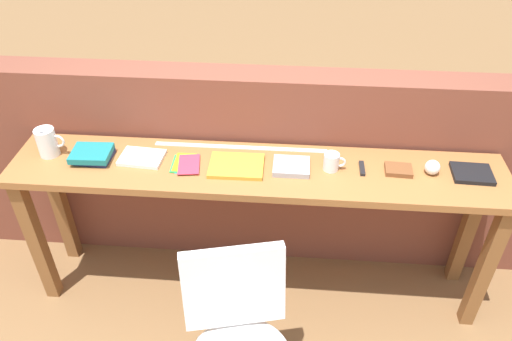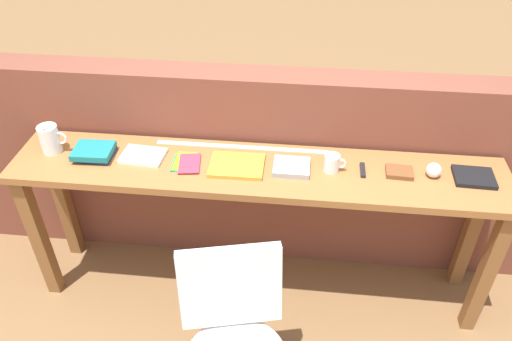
{
  "view_description": "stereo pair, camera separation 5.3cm",
  "coord_description": "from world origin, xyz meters",
  "px_view_note": "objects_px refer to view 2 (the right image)",
  "views": [
    {
      "loc": [
        0.16,
        -1.68,
        2.37
      ],
      "look_at": [
        0.0,
        0.25,
        0.9
      ],
      "focal_mm": 35.0,
      "sensor_mm": 36.0,
      "label": 1
    },
    {
      "loc": [
        0.21,
        -1.68,
        2.37
      ],
      "look_at": [
        0.0,
        0.25,
        0.9
      ],
      "focal_mm": 35.0,
      "sensor_mm": 36.0,
      "label": 2
    }
  ],
  "objects_px": {
    "chair_white_moulded": "(234,334)",
    "magazine_cycling": "(143,156)",
    "mug": "(332,163)",
    "leather_journal_brown": "(399,172)",
    "book_open_centre": "(237,166)",
    "pitcher_white": "(50,139)",
    "book_repair_rightmost": "(474,177)",
    "book_stack_leftmost": "(94,152)",
    "pamphlet_pile_colourful": "(187,162)",
    "multitool_folded": "(363,170)",
    "sports_ball_small": "(434,170)"
  },
  "relations": [
    {
      "from": "chair_white_moulded",
      "to": "magazine_cycling",
      "type": "height_order",
      "value": "magazine_cycling"
    },
    {
      "from": "mug",
      "to": "leather_journal_brown",
      "type": "relative_size",
      "value": 0.85
    },
    {
      "from": "magazine_cycling",
      "to": "book_open_centre",
      "type": "relative_size",
      "value": 0.8
    },
    {
      "from": "pitcher_white",
      "to": "book_repair_rightmost",
      "type": "xyz_separation_m",
      "value": [
        2.12,
        -0.01,
        -0.07
      ]
    },
    {
      "from": "magazine_cycling",
      "to": "mug",
      "type": "bearing_deg",
      "value": 4.06
    },
    {
      "from": "chair_white_moulded",
      "to": "book_stack_leftmost",
      "type": "relative_size",
      "value": 4.43
    },
    {
      "from": "book_stack_leftmost",
      "to": "book_open_centre",
      "type": "relative_size",
      "value": 0.75
    },
    {
      "from": "pitcher_white",
      "to": "pamphlet_pile_colourful",
      "type": "xyz_separation_m",
      "value": [
        0.72,
        -0.03,
        -0.07
      ]
    },
    {
      "from": "leather_journal_brown",
      "to": "pamphlet_pile_colourful",
      "type": "bearing_deg",
      "value": -175.56
    },
    {
      "from": "book_stack_leftmost",
      "to": "multitool_folded",
      "type": "relative_size",
      "value": 1.83
    },
    {
      "from": "book_stack_leftmost",
      "to": "multitool_folded",
      "type": "bearing_deg",
      "value": 0.86
    },
    {
      "from": "sports_ball_small",
      "to": "mug",
      "type": "bearing_deg",
      "value": -179.43
    },
    {
      "from": "book_open_centre",
      "to": "mug",
      "type": "bearing_deg",
      "value": 2.37
    },
    {
      "from": "book_stack_leftmost",
      "to": "pamphlet_pile_colourful",
      "type": "distance_m",
      "value": 0.48
    },
    {
      "from": "pamphlet_pile_colourful",
      "to": "book_repair_rightmost",
      "type": "xyz_separation_m",
      "value": [
        1.41,
        0.03,
        0.0
      ]
    },
    {
      "from": "multitool_folded",
      "to": "book_repair_rightmost",
      "type": "bearing_deg",
      "value": -0.27
    },
    {
      "from": "chair_white_moulded",
      "to": "sports_ball_small",
      "type": "relative_size",
      "value": 12.08
    },
    {
      "from": "book_stack_leftmost",
      "to": "mug",
      "type": "relative_size",
      "value": 1.83
    },
    {
      "from": "book_repair_rightmost",
      "to": "chair_white_moulded",
      "type": "bearing_deg",
      "value": -143.15
    },
    {
      "from": "pamphlet_pile_colourful",
      "to": "book_open_centre",
      "type": "xyz_separation_m",
      "value": [
        0.25,
        -0.0,
        0.0
      ]
    },
    {
      "from": "chair_white_moulded",
      "to": "book_repair_rightmost",
      "type": "bearing_deg",
      "value": 34.72
    },
    {
      "from": "book_stack_leftmost",
      "to": "book_open_centre",
      "type": "bearing_deg",
      "value": -0.92
    },
    {
      "from": "pitcher_white",
      "to": "mug",
      "type": "relative_size",
      "value": 1.67
    },
    {
      "from": "book_repair_rightmost",
      "to": "sports_ball_small",
      "type": "bearing_deg",
      "value": -177.81
    },
    {
      "from": "magazine_cycling",
      "to": "pitcher_white",
      "type": "bearing_deg",
      "value": -175.89
    },
    {
      "from": "chair_white_moulded",
      "to": "book_open_centre",
      "type": "distance_m",
      "value": 0.81
    },
    {
      "from": "magazine_cycling",
      "to": "book_open_centre",
      "type": "height_order",
      "value": "same"
    },
    {
      "from": "sports_ball_small",
      "to": "pamphlet_pile_colourful",
      "type": "bearing_deg",
      "value": -178.79
    },
    {
      "from": "pamphlet_pile_colourful",
      "to": "sports_ball_small",
      "type": "height_order",
      "value": "sports_ball_small"
    },
    {
      "from": "magazine_cycling",
      "to": "chair_white_moulded",
      "type": "bearing_deg",
      "value": -48.25
    },
    {
      "from": "pitcher_white",
      "to": "magazine_cycling",
      "type": "height_order",
      "value": "pitcher_white"
    },
    {
      "from": "chair_white_moulded",
      "to": "magazine_cycling",
      "type": "xyz_separation_m",
      "value": [
        -0.57,
        0.75,
        0.36
      ]
    },
    {
      "from": "pitcher_white",
      "to": "book_repair_rightmost",
      "type": "relative_size",
      "value": 0.96
    },
    {
      "from": "book_open_centre",
      "to": "book_stack_leftmost",
      "type": "bearing_deg",
      "value": 178.46
    },
    {
      "from": "pamphlet_pile_colourful",
      "to": "mug",
      "type": "distance_m",
      "value": 0.73
    },
    {
      "from": "chair_white_moulded",
      "to": "book_repair_rightmost",
      "type": "height_order",
      "value": "book_repair_rightmost"
    },
    {
      "from": "chair_white_moulded",
      "to": "pamphlet_pile_colourful",
      "type": "distance_m",
      "value": 0.87
    },
    {
      "from": "pamphlet_pile_colourful",
      "to": "leather_journal_brown",
      "type": "height_order",
      "value": "leather_journal_brown"
    },
    {
      "from": "multitool_folded",
      "to": "sports_ball_small",
      "type": "bearing_deg",
      "value": -0.46
    },
    {
      "from": "pitcher_white",
      "to": "book_stack_leftmost",
      "type": "relative_size",
      "value": 0.91
    },
    {
      "from": "pamphlet_pile_colourful",
      "to": "book_repair_rightmost",
      "type": "bearing_deg",
      "value": 1.05
    },
    {
      "from": "book_stack_leftmost",
      "to": "book_repair_rightmost",
      "type": "height_order",
      "value": "book_stack_leftmost"
    },
    {
      "from": "mug",
      "to": "multitool_folded",
      "type": "bearing_deg",
      "value": 2.84
    },
    {
      "from": "chair_white_moulded",
      "to": "book_stack_leftmost",
      "type": "bearing_deg",
      "value": 138.29
    },
    {
      "from": "chair_white_moulded",
      "to": "book_open_centre",
      "type": "bearing_deg",
      "value": 96.34
    },
    {
      "from": "magazine_cycling",
      "to": "leather_journal_brown",
      "type": "xyz_separation_m",
      "value": [
        1.29,
        -0.0,
        0.0
      ]
    },
    {
      "from": "pitcher_white",
      "to": "leather_journal_brown",
      "type": "xyz_separation_m",
      "value": [
        1.77,
        -0.01,
        -0.07
      ]
    },
    {
      "from": "book_stack_leftmost",
      "to": "pamphlet_pile_colourful",
      "type": "relative_size",
      "value": 1.06
    },
    {
      "from": "book_open_centre",
      "to": "sports_ball_small",
      "type": "relative_size",
      "value": 3.66
    },
    {
      "from": "book_open_centre",
      "to": "mug",
      "type": "height_order",
      "value": "mug"
    }
  ]
}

